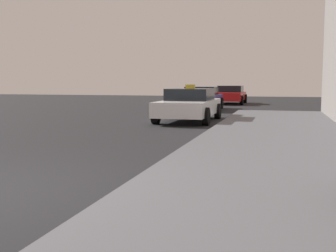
{
  "coord_description": "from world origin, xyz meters",
  "views": [
    {
      "loc": [
        4.04,
        -4.71,
        1.53
      ],
      "look_at": [
        1.61,
        4.14,
        0.55
      ],
      "focal_mm": 44.31,
      "sensor_mm": 36.0,
      "label": 1
    }
  ],
  "objects": [
    {
      "name": "car_red",
      "position": [
        0.56,
        24.53,
        0.65
      ],
      "size": [
        2.06,
        4.43,
        1.27
      ],
      "rotation": [
        0.0,
        0.0,
        3.14
      ],
      "color": "red",
      "rests_on": "ground_plane"
    },
    {
      "name": "sidewalk",
      "position": [
        4.0,
        0.0,
        0.07
      ],
      "size": [
        4.0,
        32.0,
        0.15
      ],
      "primitive_type": "cube",
      "color": "#5B5B60",
      "rests_on": "ground_plane"
    },
    {
      "name": "car_white",
      "position": [
        0.56,
        11.11,
        0.65
      ],
      "size": [
        2.07,
        4.37,
        1.43
      ],
      "rotation": [
        0.0,
        0.0,
        3.14
      ],
      "color": "white",
      "rests_on": "ground_plane"
    },
    {
      "name": "car_blue",
      "position": [
        -0.23,
        17.82,
        0.65
      ],
      "size": [
        2.03,
        4.1,
        1.27
      ],
      "rotation": [
        0.0,
        0.0,
        3.14
      ],
      "color": "#233899",
      "rests_on": "ground_plane"
    }
  ]
}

